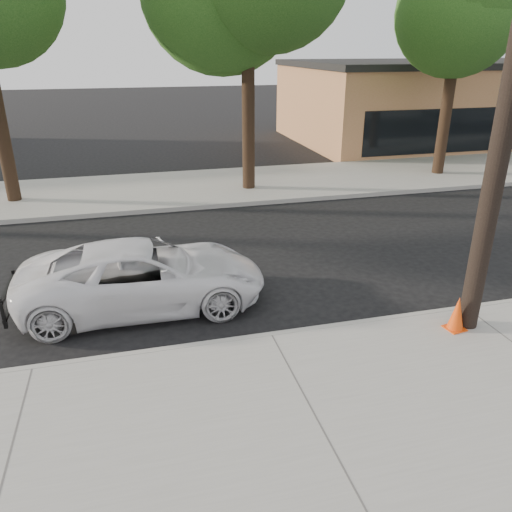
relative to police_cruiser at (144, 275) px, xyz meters
name	(u,v)px	position (x,y,z in m)	size (l,w,h in m)	color
ground	(244,290)	(2.10, 0.16, -0.67)	(120.00, 120.00, 0.00)	black
near_sidewalk	(314,419)	(2.10, -4.14, -0.60)	(90.00, 4.40, 0.15)	gray
far_sidewalk	(192,188)	(2.10, 8.66, -0.60)	(90.00, 5.00, 0.15)	gray
curb_near	(271,337)	(2.10, -1.94, -0.60)	(90.00, 0.12, 0.16)	#9E9B93
building_main	(455,102)	(18.10, 16.16, 1.33)	(18.00, 10.00, 4.00)	#AD7248
tree_d	(469,2)	(12.30, 8.11, 5.69)	(4.50, 4.35, 8.75)	black
police_cruiser	(144,275)	(0.00, 0.00, 0.00)	(2.23, 4.83, 1.34)	white
traffic_cone	(457,314)	(5.39, -2.61, -0.21)	(0.38, 0.38, 0.65)	#EF470C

